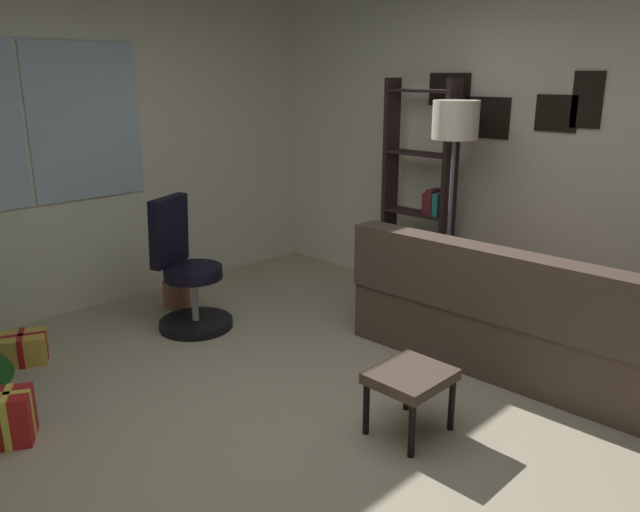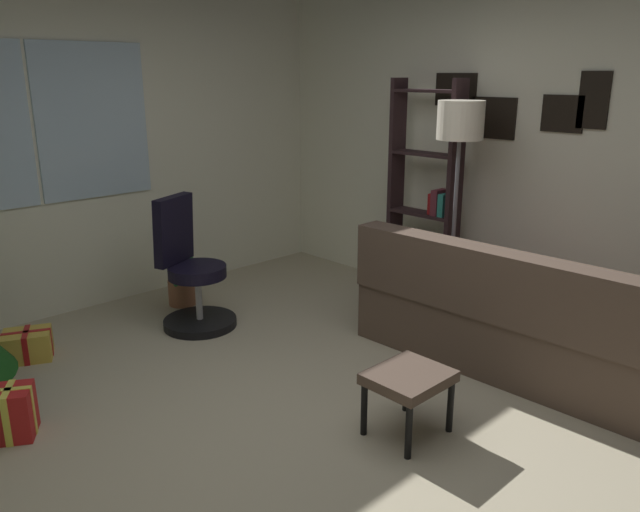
{
  "view_description": "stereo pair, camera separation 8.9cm",
  "coord_description": "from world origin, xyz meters",
  "px_view_note": "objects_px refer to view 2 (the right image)",
  "views": [
    {
      "loc": [
        -2.11,
        -2.18,
        1.89
      ],
      "look_at": [
        0.32,
        0.23,
        0.87
      ],
      "focal_mm": 34.87,
      "sensor_mm": 36.0,
      "label": 1
    },
    {
      "loc": [
        -2.05,
        -2.24,
        1.89
      ],
      "look_at": [
        0.32,
        0.23,
        0.87
      ],
      "focal_mm": 34.87,
      "sensor_mm": 36.0,
      "label": 2
    }
  ],
  "objects_px": {
    "footstool": "(409,382)",
    "gift_box_gold": "(28,345)",
    "bookshelf": "(423,208)",
    "potted_plant": "(181,274)",
    "gift_box_red": "(11,413)",
    "couch": "(542,321)",
    "office_chair": "(191,278)",
    "floor_lamp": "(459,138)"
  },
  "relations": [
    {
      "from": "couch",
      "to": "gift_box_gold",
      "type": "xyz_separation_m",
      "value": [
        -2.5,
        2.44,
        -0.19
      ]
    },
    {
      "from": "gift_box_red",
      "to": "footstool",
      "type": "bearing_deg",
      "value": -42.87
    },
    {
      "from": "footstool",
      "to": "bookshelf",
      "type": "distance_m",
      "value": 2.22
    },
    {
      "from": "couch",
      "to": "office_chair",
      "type": "bearing_deg",
      "value": 121.98
    },
    {
      "from": "couch",
      "to": "office_chair",
      "type": "height_order",
      "value": "office_chair"
    },
    {
      "from": "footstool",
      "to": "office_chair",
      "type": "distance_m",
      "value": 2.1
    },
    {
      "from": "footstool",
      "to": "bookshelf",
      "type": "bearing_deg",
      "value": 35.7
    },
    {
      "from": "office_chair",
      "to": "floor_lamp",
      "type": "height_order",
      "value": "floor_lamp"
    },
    {
      "from": "floor_lamp",
      "to": "potted_plant",
      "type": "bearing_deg",
      "value": 128.33
    },
    {
      "from": "gift_box_red",
      "to": "floor_lamp",
      "type": "relative_size",
      "value": 0.18
    },
    {
      "from": "gift_box_gold",
      "to": "floor_lamp",
      "type": "distance_m",
      "value": 3.38
    },
    {
      "from": "couch",
      "to": "gift_box_gold",
      "type": "bearing_deg",
      "value": 135.62
    },
    {
      "from": "bookshelf",
      "to": "couch",
      "type": "bearing_deg",
      "value": -107.3
    },
    {
      "from": "gift_box_gold",
      "to": "bookshelf",
      "type": "relative_size",
      "value": 0.21
    },
    {
      "from": "gift_box_red",
      "to": "bookshelf",
      "type": "relative_size",
      "value": 0.16
    },
    {
      "from": "bookshelf",
      "to": "potted_plant",
      "type": "relative_size",
      "value": 2.83
    },
    {
      "from": "gift_box_red",
      "to": "potted_plant",
      "type": "bearing_deg",
      "value": 31.87
    },
    {
      "from": "couch",
      "to": "potted_plant",
      "type": "relative_size",
      "value": 3.24
    },
    {
      "from": "footstool",
      "to": "potted_plant",
      "type": "relative_size",
      "value": 0.64
    },
    {
      "from": "couch",
      "to": "office_chair",
      "type": "distance_m",
      "value": 2.55
    },
    {
      "from": "gift_box_gold",
      "to": "office_chair",
      "type": "height_order",
      "value": "office_chair"
    },
    {
      "from": "gift_box_red",
      "to": "office_chair",
      "type": "relative_size",
      "value": 0.3
    },
    {
      "from": "couch",
      "to": "floor_lamp",
      "type": "distance_m",
      "value": 1.44
    },
    {
      "from": "office_chair",
      "to": "bookshelf",
      "type": "height_order",
      "value": "bookshelf"
    },
    {
      "from": "gift_box_gold",
      "to": "floor_lamp",
      "type": "relative_size",
      "value": 0.22
    },
    {
      "from": "gift_box_gold",
      "to": "office_chair",
      "type": "distance_m",
      "value": 1.21
    },
    {
      "from": "couch",
      "to": "footstool",
      "type": "height_order",
      "value": "couch"
    },
    {
      "from": "office_chair",
      "to": "bookshelf",
      "type": "relative_size",
      "value": 0.55
    },
    {
      "from": "floor_lamp",
      "to": "office_chair",
      "type": "bearing_deg",
      "value": 139.44
    },
    {
      "from": "gift_box_gold",
      "to": "potted_plant",
      "type": "distance_m",
      "value": 1.33
    },
    {
      "from": "gift_box_gold",
      "to": "potted_plant",
      "type": "relative_size",
      "value": 0.58
    },
    {
      "from": "gift_box_red",
      "to": "potted_plant",
      "type": "height_order",
      "value": "potted_plant"
    },
    {
      "from": "couch",
      "to": "floor_lamp",
      "type": "relative_size",
      "value": 1.25
    },
    {
      "from": "gift_box_gold",
      "to": "gift_box_red",
      "type": "bearing_deg",
      "value": -113.68
    },
    {
      "from": "bookshelf",
      "to": "floor_lamp",
      "type": "bearing_deg",
      "value": -116.76
    },
    {
      "from": "gift_box_gold",
      "to": "potted_plant",
      "type": "height_order",
      "value": "potted_plant"
    },
    {
      "from": "footstool",
      "to": "floor_lamp",
      "type": "xyz_separation_m",
      "value": [
        1.52,
        0.79,
        1.12
      ]
    },
    {
      "from": "couch",
      "to": "gift_box_red",
      "type": "bearing_deg",
      "value": 152.47
    },
    {
      "from": "footstool",
      "to": "gift_box_gold",
      "type": "relative_size",
      "value": 1.11
    },
    {
      "from": "footstool",
      "to": "couch",
      "type": "bearing_deg",
      "value": -2.8
    },
    {
      "from": "office_chair",
      "to": "floor_lamp",
      "type": "bearing_deg",
      "value": -40.56
    },
    {
      "from": "potted_plant",
      "to": "footstool",
      "type": "bearing_deg",
      "value": -93.58
    }
  ]
}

